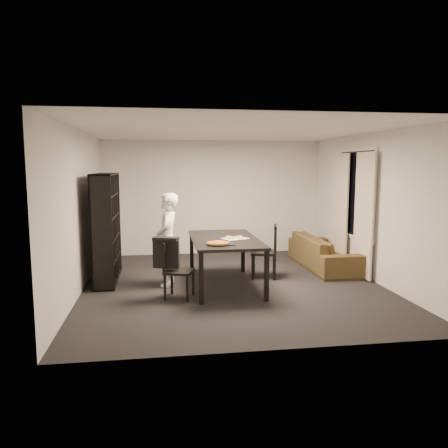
{
  "coord_description": "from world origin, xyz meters",
  "views": [
    {
      "loc": [
        -1.23,
        -7.23,
        2.04
      ],
      "look_at": [
        -0.15,
        0.02,
        1.05
      ],
      "focal_mm": 35.0,
      "sensor_mm": 36.0,
      "label": 1
    }
  ],
  "objects": [
    {
      "name": "draped_jacket",
      "position": [
        -1.14,
        -0.58,
        0.73
      ],
      "size": [
        0.42,
        0.29,
        0.49
      ],
      "rotation": [
        0.0,
        0.0,
        1.24
      ],
      "color": "black",
      "rests_on": "chair_left"
    },
    {
      "name": "kitchen_towel",
      "position": [
        0.01,
        -0.16,
        0.83
      ],
      "size": [
        0.49,
        0.44,
        0.01
      ],
      "primitive_type": "cube",
      "rotation": [
        0.0,
        0.0,
        0.43
      ],
      "color": "white",
      "rests_on": "dining_table"
    },
    {
      "name": "sofa",
      "position": [
        2.03,
        0.96,
        0.32
      ],
      "size": [
        0.85,
        2.16,
        0.63
      ],
      "primitive_type": "imported",
      "rotation": [
        0.0,
        0.0,
        1.57
      ],
      "color": "#3F3319",
      "rests_on": "room"
    },
    {
      "name": "window_pane",
      "position": [
        2.48,
        0.6,
        1.5
      ],
      "size": [
        0.02,
        1.4,
        1.6
      ],
      "primitive_type": "cube",
      "color": "black",
      "rests_on": "room"
    },
    {
      "name": "dining_table",
      "position": [
        -0.15,
        -0.08,
        0.75
      ],
      "size": [
        1.09,
        1.97,
        0.82
      ],
      "color": "black",
      "rests_on": "room"
    },
    {
      "name": "baking_tray",
      "position": [
        -0.29,
        -0.63,
        0.83
      ],
      "size": [
        0.4,
        0.32,
        0.01
      ],
      "primitive_type": "cube",
      "rotation": [
        0.0,
        0.0,
        0.01
      ],
      "color": "black",
      "rests_on": "dining_table"
    },
    {
      "name": "curtain_left",
      "position": [
        2.4,
        0.08,
        1.15
      ],
      "size": [
        0.03,
        0.7,
        2.25
      ],
      "primitive_type": "cube",
      "color": "beige",
      "rests_on": "room"
    },
    {
      "name": "chair_left",
      "position": [
        -1.03,
        -0.62,
        0.5
      ],
      "size": [
        0.52,
        0.52,
        0.88
      ],
      "rotation": [
        0.0,
        0.0,
        1.24
      ],
      "color": "black",
      "rests_on": "room"
    },
    {
      "name": "pizza_slices",
      "position": [
        0.01,
        -0.09,
        0.84
      ],
      "size": [
        0.45,
        0.41,
        0.01
      ],
      "primitive_type": null,
      "rotation": [
        0.0,
        0.0,
        0.3
      ],
      "color": "gold",
      "rests_on": "dining_table"
    },
    {
      "name": "curtain_right",
      "position": [
        2.4,
        1.12,
        1.15
      ],
      "size": [
        0.03,
        0.7,
        2.25
      ],
      "primitive_type": "cube",
      "color": "beige",
      "rests_on": "room"
    },
    {
      "name": "window_frame",
      "position": [
        2.48,
        0.6,
        1.5
      ],
      "size": [
        0.03,
        1.52,
        1.72
      ],
      "primitive_type": "cube",
      "color": "white",
      "rests_on": "room"
    },
    {
      "name": "chair_right",
      "position": [
        0.73,
        0.36,
        0.55
      ],
      "size": [
        0.55,
        0.55,
        0.97
      ],
      "rotation": [
        0.0,
        0.0,
        -1.82
      ],
      "color": "black",
      "rests_on": "room"
    },
    {
      "name": "pepperoni_pizza",
      "position": [
        -0.34,
        -0.66,
        0.85
      ],
      "size": [
        0.35,
        0.35,
        0.03
      ],
      "rotation": [
        0.0,
        0.0,
        0.11
      ],
      "color": "olive",
      "rests_on": "dining_table"
    },
    {
      "name": "room",
      "position": [
        0.0,
        0.0,
        1.3
      ],
      "size": [
        5.01,
        5.51,
        2.61
      ],
      "color": "black",
      "rests_on": "ground"
    },
    {
      "name": "person",
      "position": [
        -1.1,
        0.13,
        0.79
      ],
      "size": [
        0.47,
        0.63,
        1.58
      ],
      "primitive_type": "imported",
      "rotation": [
        0.0,
        0.0,
        -1.75
      ],
      "color": "white",
      "rests_on": "room"
    },
    {
      "name": "bookshelf",
      "position": [
        -2.16,
        0.6,
        0.95
      ],
      "size": [
        0.35,
        1.5,
        1.9
      ],
      "primitive_type": "cube",
      "color": "black",
      "rests_on": "room"
    }
  ]
}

